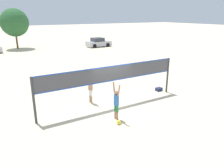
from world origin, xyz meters
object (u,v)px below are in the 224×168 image
object	(u,v)px
player_blocker	(90,86)
tree_left_cluster	(14,23)
player_spiker	(116,101)
gear_bag	(159,89)
volleyball_net	(112,77)
volleyball	(119,122)
parked_car_mid	(98,43)

from	to	relation	value
player_blocker	tree_left_cluster	world-z (taller)	tree_left_cluster
player_spiker	gear_bag	xyz separation A→B (m)	(5.00, 2.20, -0.92)
volleyball_net	player_spiker	xyz separation A→B (m)	(-0.77, -1.72, -0.73)
gear_bag	player_blocker	bearing A→B (deg)	174.60
gear_bag	volleyball_net	bearing A→B (deg)	-173.47
player_blocker	tree_left_cluster	distance (m)	26.23
volleyball_net	volleyball	bearing A→B (deg)	-112.89
volleyball	tree_left_cluster	xyz separation A→B (m)	(-0.35, 29.30, 3.89)
player_spiker	tree_left_cluster	size ratio (longest dim) A/B	0.32
volleyball_net	tree_left_cluster	xyz separation A→B (m)	(-1.30, 27.05, 2.23)
player_blocker	volleyball	xyz separation A→B (m)	(-0.00, -3.23, -1.00)
gear_bag	tree_left_cluster	bearing A→B (deg)	101.76
player_blocker	gear_bag	world-z (taller)	player_blocker
volleyball_net	parked_car_mid	xyz separation A→B (m)	(10.72, 22.34, -1.10)
volleyball	parked_car_mid	size ratio (longest dim) A/B	0.06
gear_bag	volleyball	bearing A→B (deg)	-152.15
tree_left_cluster	gear_bag	bearing A→B (deg)	-78.24
volleyball_net	gear_bag	bearing A→B (deg)	6.53
volleyball	tree_left_cluster	world-z (taller)	tree_left_cluster
player_spiker	gear_bag	bearing A→B (deg)	-66.21
volleyball	parked_car_mid	world-z (taller)	parked_car_mid
volleyball	gear_bag	xyz separation A→B (m)	(5.18, 2.74, 0.00)
volleyball	gear_bag	size ratio (longest dim) A/B	0.51
player_blocker	tree_left_cluster	bearing A→B (deg)	-179.23
player_spiker	volleyball	xyz separation A→B (m)	(-0.18, -0.53, -0.93)
volleyball_net	tree_left_cluster	distance (m)	27.17
parked_car_mid	player_blocker	bearing A→B (deg)	-120.02
volleyball_net	player_spiker	size ratio (longest dim) A/B	4.58
player_blocker	gear_bag	xyz separation A→B (m)	(5.18, -0.49, -1.00)
volleyball	parked_car_mid	xyz separation A→B (m)	(11.67, 24.60, 0.55)
player_spiker	tree_left_cluster	xyz separation A→B (m)	(-0.53, 28.76, 2.96)
volleyball_net	player_blocker	size ratio (longest dim) A/B	4.29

